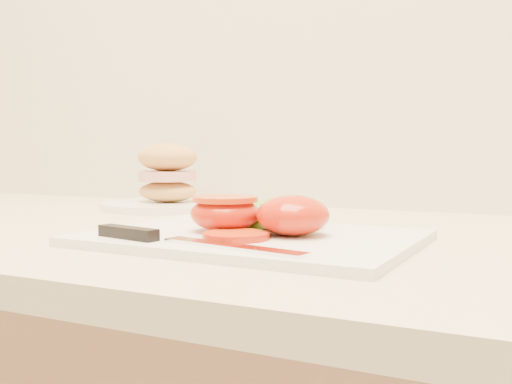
% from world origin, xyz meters
% --- Properties ---
extents(cutting_board, '(0.36, 0.27, 0.01)m').
position_xyz_m(cutting_board, '(-0.43, 1.59, 0.94)').
color(cutting_board, silver).
rests_on(cutting_board, counter).
extents(tomato_half_dome, '(0.08, 0.08, 0.04)m').
position_xyz_m(tomato_half_dome, '(-0.38, 1.59, 0.96)').
color(tomato_half_dome, red).
rests_on(tomato_half_dome, cutting_board).
extents(tomato_half_cut, '(0.08, 0.08, 0.04)m').
position_xyz_m(tomato_half_cut, '(-0.46, 1.59, 0.96)').
color(tomato_half_cut, red).
rests_on(tomato_half_cut, cutting_board).
extents(tomato_slice_0, '(0.07, 0.07, 0.01)m').
position_xyz_m(tomato_slice_0, '(-0.42, 1.54, 0.94)').
color(tomato_slice_0, '#CD4B17').
rests_on(tomato_slice_0, cutting_board).
extents(tomato_slice_1, '(0.06, 0.06, 0.01)m').
position_xyz_m(tomato_slice_1, '(-0.42, 1.54, 0.94)').
color(tomato_slice_1, '#CD4B17').
rests_on(tomato_slice_1, cutting_board).
extents(lettuce_leaf_0, '(0.18, 0.16, 0.03)m').
position_xyz_m(lettuce_leaf_0, '(-0.44, 1.66, 0.95)').
color(lettuce_leaf_0, '#7AB42F').
rests_on(lettuce_leaf_0, cutting_board).
extents(knife, '(0.25, 0.05, 0.01)m').
position_xyz_m(knife, '(-0.48, 1.50, 0.94)').
color(knife, silver).
rests_on(knife, cutting_board).
extents(sandwich_plate, '(0.23, 0.23, 0.11)m').
position_xyz_m(sandwich_plate, '(-0.73, 1.86, 0.97)').
color(sandwich_plate, white).
rests_on(sandwich_plate, counter).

